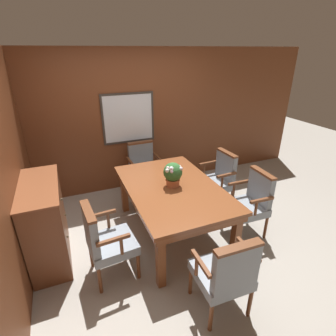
% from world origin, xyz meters
% --- Properties ---
extents(ground_plane, '(14.00, 14.00, 0.00)m').
position_xyz_m(ground_plane, '(0.00, 0.00, 0.00)').
color(ground_plane, '#A39E93').
extents(wall_back, '(7.20, 0.08, 2.45)m').
position_xyz_m(wall_back, '(-0.00, 1.75, 1.23)').
color(wall_back, brown).
rests_on(wall_back, ground_plane).
extents(wall_left, '(0.06, 7.20, 2.45)m').
position_xyz_m(wall_left, '(-1.75, 0.00, 1.23)').
color(wall_left, brown).
rests_on(wall_left, ground_plane).
extents(dining_table, '(1.17, 1.82, 0.75)m').
position_xyz_m(dining_table, '(0.08, 0.10, 0.66)').
color(dining_table, brown).
rests_on(dining_table, ground_plane).
extents(chair_left_near, '(0.54, 0.57, 0.93)m').
position_xyz_m(chair_left_near, '(-0.90, -0.33, 0.50)').
color(chair_left_near, brown).
rests_on(chair_left_near, ground_plane).
extents(chair_head_far, '(0.55, 0.51, 0.93)m').
position_xyz_m(chair_head_far, '(0.08, 1.38, 0.50)').
color(chair_head_far, brown).
rests_on(chair_head_far, ground_plane).
extents(chair_right_far, '(0.52, 0.56, 0.93)m').
position_xyz_m(chair_right_far, '(1.07, 0.50, 0.50)').
color(chair_right_far, brown).
rests_on(chair_right_far, ground_plane).
extents(chair_head_near, '(0.55, 0.52, 0.93)m').
position_xyz_m(chair_head_near, '(0.06, -1.23, 0.50)').
color(chair_head_near, brown).
rests_on(chair_head_near, ground_plane).
extents(chair_right_near, '(0.52, 0.55, 0.93)m').
position_xyz_m(chair_right_near, '(1.09, -0.29, 0.50)').
color(chair_right_near, brown).
rests_on(chair_right_near, ground_plane).
extents(potted_plant, '(0.26, 0.25, 0.33)m').
position_xyz_m(potted_plant, '(0.10, 0.11, 0.93)').
color(potted_plant, '#B2603D').
rests_on(potted_plant, dining_table).
extents(sideboard_cabinet, '(0.44, 1.09, 1.01)m').
position_xyz_m(sideboard_cabinet, '(-1.50, 0.26, 0.51)').
color(sideboard_cabinet, brown).
rests_on(sideboard_cabinet, ground_plane).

